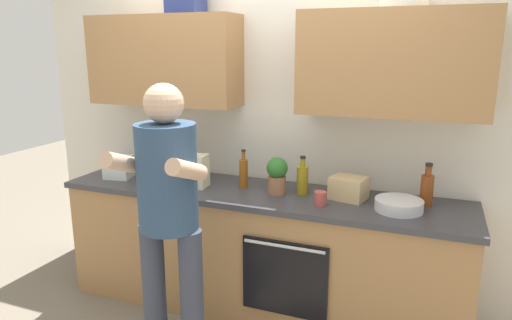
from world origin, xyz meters
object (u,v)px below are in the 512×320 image
object	(u,v)px
bottle_vinegar	(427,189)
bottle_water	(172,162)
mixing_bowl	(399,205)
bottle_oil	(302,179)
cup_ceramic	(320,198)
grocery_bag_produce	(119,167)
person_standing	(168,206)
grocery_bag_bread	(349,188)
grocery_bag_rice	(189,170)
knife_block	(156,160)
bottle_syrup	(244,173)
potted_herb	(277,174)
bottle_wine	(160,168)

from	to	relation	value
bottle_vinegar	bottle_water	world-z (taller)	bottle_water
bottle_vinegar	mixing_bowl	xyz separation A→B (m)	(-0.15, -0.16, -0.08)
bottle_oil	cup_ceramic	size ratio (longest dim) A/B	2.98
cup_ceramic	grocery_bag_produce	distance (m)	1.58
person_standing	grocery_bag_bread	world-z (taller)	person_standing
grocery_bag_rice	bottle_vinegar	bearing A→B (deg)	6.33
knife_block	grocery_bag_produce	size ratio (longest dim) A/B	1.62
knife_block	grocery_bag_bread	world-z (taller)	knife_block
grocery_bag_bread	bottle_syrup	bearing A→B (deg)	-178.24
knife_block	grocery_bag_bread	xyz separation A→B (m)	(1.48, -0.02, -0.05)
bottle_water	grocery_bag_rice	bearing A→B (deg)	-24.49
bottle_syrup	bottle_vinegar	xyz separation A→B (m)	(1.22, 0.07, 0.00)
grocery_bag_rice	grocery_bag_bread	xyz separation A→B (m)	(1.11, 0.13, -0.04)
bottle_water	cup_ceramic	distance (m)	1.17
bottle_oil	cup_ceramic	world-z (taller)	bottle_oil
potted_herb	mixing_bowl	bearing A→B (deg)	-3.55
cup_ceramic	potted_herb	world-z (taller)	potted_herb
bottle_water	potted_herb	xyz separation A→B (m)	(0.83, -0.02, -0.00)
bottle_water	mixing_bowl	size ratio (longest dim) A/B	1.10
bottle_wine	knife_block	bearing A→B (deg)	129.27
bottle_oil	mixing_bowl	distance (m)	0.66
potted_herb	grocery_bag_rice	bearing A→B (deg)	-173.92
bottle_wine	person_standing	bearing A→B (deg)	-53.99
bottle_vinegar	knife_block	size ratio (longest dim) A/B	0.88
bottle_water	grocery_bag_bread	distance (m)	1.31
bottle_wine	grocery_bag_produce	world-z (taller)	bottle_wine
cup_ceramic	bottle_syrup	bearing A→B (deg)	164.73
bottle_vinegar	bottle_wine	bearing A→B (deg)	-173.16
bottle_syrup	potted_herb	size ratio (longest dim) A/B	1.10
bottle_wine	mixing_bowl	world-z (taller)	bottle_wine
grocery_bag_rice	grocery_bag_bread	distance (m)	1.12
bottle_syrup	mixing_bowl	distance (m)	1.07
bottle_oil	mixing_bowl	xyz separation A→B (m)	(0.64, -0.11, -0.07)
bottle_water	cup_ceramic	world-z (taller)	bottle_water
cup_ceramic	grocery_bag_produce	size ratio (longest dim) A/B	0.46
bottle_water	mixing_bowl	xyz separation A→B (m)	(1.64, -0.07, -0.10)
knife_block	person_standing	bearing A→B (deg)	-53.20
bottle_oil	grocery_bag_produce	world-z (taller)	bottle_oil
knife_block	grocery_bag_rice	distance (m)	0.40
person_standing	potted_herb	bearing A→B (deg)	60.78
bottle_oil	grocery_bag_bread	size ratio (longest dim) A/B	1.19
bottle_syrup	potted_herb	world-z (taller)	bottle_syrup
bottle_vinegar	grocery_bag_produce	bearing A→B (deg)	-175.47
knife_block	grocery_bag_produce	bearing A→B (deg)	-148.96
bottle_syrup	potted_herb	bearing A→B (deg)	-8.40
knife_block	grocery_bag_bread	bearing A→B (deg)	-0.71
potted_herb	grocery_bag_rice	world-z (taller)	potted_herb
bottle_oil	person_standing	bearing A→B (deg)	-125.86
bottle_oil	grocery_bag_rice	bearing A→B (deg)	-170.94
bottle_water	grocery_bag_bread	xyz separation A→B (m)	(1.31, 0.04, -0.07)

